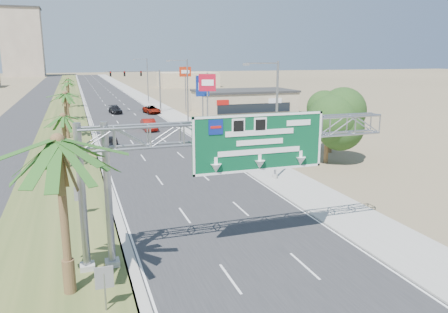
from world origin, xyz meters
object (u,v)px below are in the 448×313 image
car_left_lane (111,143)px  sign_gantry (228,142)px  car_far (115,110)px  pole_sign_red_near (207,86)px  pole_sign_blue (203,88)px  pole_sign_red_far (185,76)px  car_right_lane (152,110)px  store_building (244,102)px  signal_mast (149,87)px  palm_near (57,142)px  car_mid_lane (149,125)px

car_left_lane → sign_gantry: bearing=-75.6°
car_far → pole_sign_red_near: (10.88, -23.43, 5.65)m
car_left_lane → pole_sign_red_near: 17.75m
car_far → pole_sign_blue: 24.41m
pole_sign_red_far → sign_gantry: bearing=-102.0°
car_right_lane → pole_sign_red_near: size_ratio=0.63×
store_building → pole_sign_blue: pole_sign_blue is taller
car_left_lane → signal_mast: bearing=80.0°
signal_mast → pole_sign_red_far: 7.07m
car_left_lane → car_right_lane: size_ratio=0.76×
pole_sign_red_far → signal_mast: bearing=165.7°
car_right_lane → car_far: 6.80m
car_right_lane → car_far: car_right_lane is taller
signal_mast → pole_sign_red_near: bearing=-79.1°
palm_near → pole_sign_red_far: 65.73m
car_left_lane → pole_sign_red_far: size_ratio=0.45×
palm_near → pole_sign_blue: bearing=66.5°
palm_near → car_left_lane: (4.44, 32.20, -6.26)m
car_mid_lane → pole_sign_blue: 9.48m
store_building → car_left_lane: store_building is taller
palm_near → pole_sign_red_near: palm_near is taller
car_far → pole_sign_red_far: pole_sign_red_far is taller
pole_sign_red_near → pole_sign_red_far: 21.49m
car_mid_lane → pole_sign_red_far: 22.51m
car_mid_lane → pole_sign_red_near: pole_sign_red_near is taller
car_right_lane → car_left_lane: bearing=-115.6°
pole_sign_blue → palm_near: bearing=-113.5°
car_left_lane → car_far: 32.34m
pole_sign_red_near → store_building: bearing=54.0°
sign_gantry → car_right_lane: 60.80m
store_building → pole_sign_blue: 19.83m
signal_mast → car_left_lane: bearing=-107.4°
car_mid_lane → pole_sign_red_near: (8.11, -2.27, 5.55)m
store_building → pole_sign_red_far: size_ratio=2.07×
sign_gantry → car_far: 62.66m
store_building → pole_sign_red_near: pole_sign_red_near is taller
signal_mast → car_mid_lane: signal_mast is taller
car_left_lane → store_building: bearing=51.4°
car_mid_lane → car_left_lane: bearing=-120.8°
signal_mast → store_building: signal_mast is taller
car_far → pole_sign_red_far: size_ratio=0.56×
palm_near → sign_gantry: bearing=13.3°
car_mid_lane → pole_sign_blue: pole_sign_blue is taller
car_left_lane → pole_sign_red_near: pole_sign_red_near is taller
palm_near → car_mid_lane: palm_near is taller
pole_sign_red_near → pole_sign_red_far: pole_sign_red_far is taller
pole_sign_red_near → pole_sign_blue: size_ratio=1.04×
car_far → pole_sign_red_far: bearing=-14.1°
pole_sign_red_near → car_mid_lane: bearing=164.4°
sign_gantry → pole_sign_blue: size_ratio=2.13×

